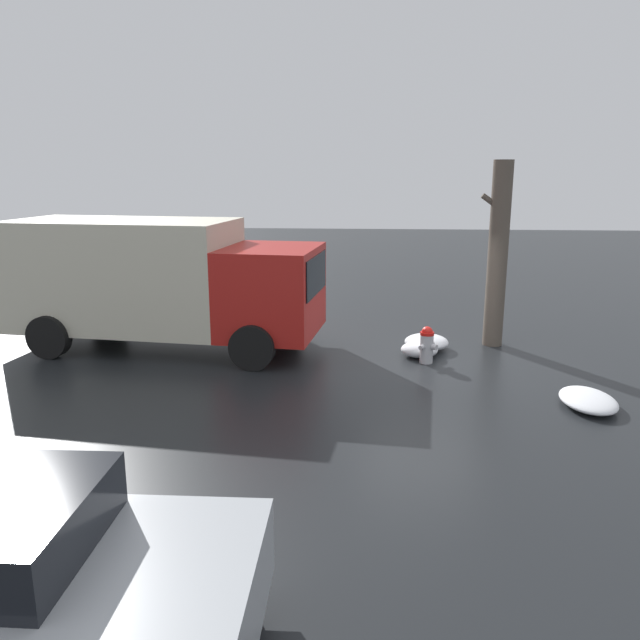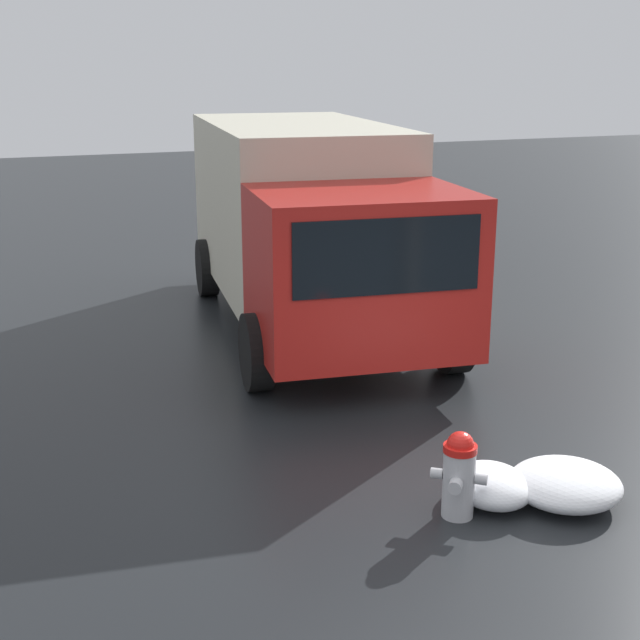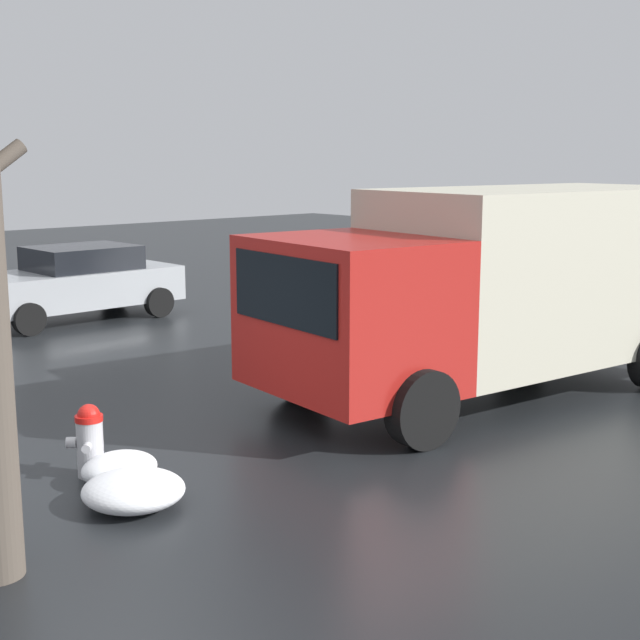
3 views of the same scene
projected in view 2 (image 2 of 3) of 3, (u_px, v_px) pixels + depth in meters
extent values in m
plane|color=black|center=(457.00, 515.00, 7.44)|extent=(60.00, 60.00, 0.00)
cylinder|color=#B7B7BC|center=(458.00, 484.00, 7.36)|extent=(0.27, 0.27, 0.58)
cylinder|color=red|center=(460.00, 448.00, 7.26)|extent=(0.28, 0.28, 0.06)
sphere|color=red|center=(460.00, 445.00, 7.26)|extent=(0.23, 0.23, 0.23)
cylinder|color=#B7B7BC|center=(455.00, 486.00, 7.17)|extent=(0.15, 0.15, 0.11)
cylinder|color=#B7B7BC|center=(481.00, 479.00, 7.28)|extent=(0.13, 0.13, 0.09)
cylinder|color=#B7B7BC|center=(437.00, 473.00, 7.39)|extent=(0.13, 0.13, 0.09)
cube|color=red|center=(360.00, 270.00, 10.08)|extent=(2.13, 2.58, 1.81)
cube|color=black|center=(388.00, 257.00, 9.10)|extent=(0.25, 2.00, 0.80)
cube|color=beige|center=(296.00, 203.00, 13.06)|extent=(4.93, 2.90, 2.32)
cylinder|color=black|center=(452.00, 336.00, 10.71)|extent=(0.93, 0.38, 0.90)
cylinder|color=black|center=(257.00, 352.00, 10.14)|extent=(0.93, 0.38, 0.90)
cylinder|color=black|center=(351.00, 259.00, 14.76)|extent=(0.93, 0.38, 0.90)
cylinder|color=black|center=(207.00, 267.00, 14.19)|extent=(0.93, 0.38, 0.90)
ellipsoid|color=white|center=(492.00, 485.00, 7.62)|extent=(0.77, 0.66, 0.32)
ellipsoid|color=white|center=(565.00, 484.00, 7.64)|extent=(0.95, 0.97, 0.32)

